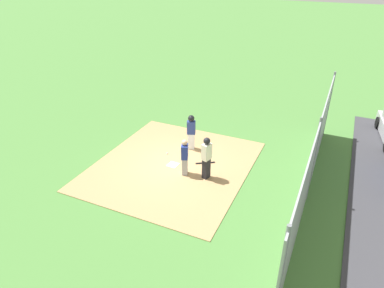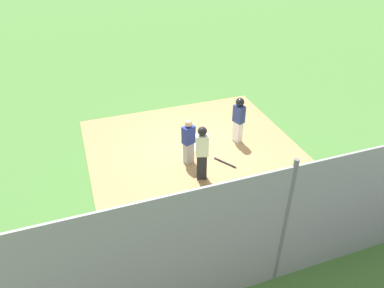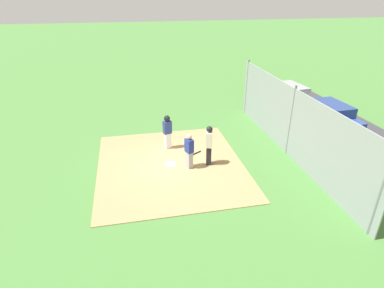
% 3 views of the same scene
% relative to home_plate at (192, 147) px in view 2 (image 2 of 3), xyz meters
% --- Properties ---
extents(ground_plane, '(140.00, 140.00, 0.00)m').
position_rel_home_plate_xyz_m(ground_plane, '(0.00, 0.00, -0.04)').
color(ground_plane, '#477A38').
extents(dirt_infield, '(7.20, 6.40, 0.03)m').
position_rel_home_plate_xyz_m(dirt_infield, '(0.00, 0.00, -0.03)').
color(dirt_infield, '#A88456').
rests_on(dirt_infield, ground_plane).
extents(home_plate, '(0.47, 0.47, 0.02)m').
position_rel_home_plate_xyz_m(home_plate, '(0.00, 0.00, 0.00)').
color(home_plate, white).
rests_on(home_plate, dirt_infield).
extents(catcher, '(0.45, 0.38, 1.60)m').
position_rel_home_plate_xyz_m(catcher, '(-0.40, -0.78, 0.82)').
color(catcher, '#9E9EA3').
rests_on(catcher, dirt_infield).
extents(umpire, '(0.44, 0.36, 1.84)m').
position_rel_home_plate_xyz_m(umpire, '(-0.29, -1.69, 0.97)').
color(umpire, black).
rests_on(umpire, dirt_infield).
extents(runner, '(0.37, 0.45, 1.71)m').
position_rel_home_plate_xyz_m(runner, '(1.68, -0.12, 0.98)').
color(runner, silver).
rests_on(runner, dirt_infield).
extents(baseball_bat, '(0.50, 0.76, 0.06)m').
position_rel_home_plate_xyz_m(baseball_bat, '(0.71, -1.24, 0.02)').
color(baseball_bat, black).
rests_on(baseball_bat, dirt_infield).
extents(baseball, '(0.07, 0.07, 0.07)m').
position_rel_home_plate_xyz_m(baseball, '(0.73, 0.67, 0.03)').
color(baseball, white).
rests_on(baseball, dirt_infield).
extents(backstop_fence, '(12.00, 0.10, 3.35)m').
position_rel_home_plate_xyz_m(backstop_fence, '(0.00, -5.64, 1.56)').
color(backstop_fence, '#93999E').
rests_on(backstop_fence, ground_plane).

